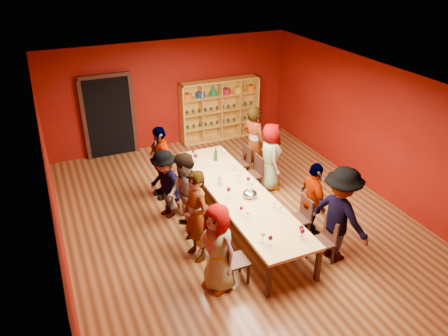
{
  "coord_description": "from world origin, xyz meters",
  "views": [
    {
      "loc": [
        -3.39,
        -6.94,
        5.36
      ],
      "look_at": [
        -0.17,
        0.4,
        1.15
      ],
      "focal_mm": 35.0,
      "sensor_mm": 36.0,
      "label": 1
    }
  ],
  "objects": [
    {
      "name": "tasting_table",
      "position": [
        0.0,
        0.0,
        0.7
      ],
      "size": [
        1.1,
        4.5,
        0.75
      ],
      "color": "tan",
      "rests_on": "ground"
    },
    {
      "name": "carafe_a",
      "position": [
        -0.24,
        0.44,
        0.87
      ],
      "size": [
        0.11,
        0.11,
        0.26
      ],
      "color": "silver",
      "rests_on": "tasting_table"
    },
    {
      "name": "wine_glass_1",
      "position": [
        -0.32,
        -0.76,
        0.88
      ],
      "size": [
        0.07,
        0.07,
        0.18
      ],
      "color": "silver",
      "rests_on": "tasting_table"
    },
    {
      "name": "wine_bottle",
      "position": [
        0.11,
        1.53,
        0.88
      ],
      "size": [
        0.1,
        0.1,
        0.34
      ],
      "color": "#133517",
      "rests_on": "tasting_table"
    },
    {
      "name": "wine_glass_14",
      "position": [
        0.26,
        -0.03,
        0.91
      ],
      "size": [
        0.09,
        0.09,
        0.22
      ],
      "color": "silver",
      "rests_on": "tasting_table"
    },
    {
      "name": "wine_glass_9",
      "position": [
        0.38,
        1.66,
        0.89
      ],
      "size": [
        0.08,
        0.08,
        0.19
      ],
      "color": "silver",
      "rests_on": "tasting_table"
    },
    {
      "name": "chair_person_left_2",
      "position": [
        -0.91,
        0.08,
        0.5
      ],
      "size": [
        0.42,
        0.42,
        0.89
      ],
      "color": "black",
      "rests_on": "ground"
    },
    {
      "name": "wine_glass_11",
      "position": [
        0.3,
        -1.88,
        0.91
      ],
      "size": [
        0.09,
        0.09,
        0.22
      ],
      "color": "silver",
      "rests_on": "tasting_table"
    },
    {
      "name": "chair_person_right_1",
      "position": [
        0.91,
        -0.95,
        0.5
      ],
      "size": [
        0.42,
        0.42,
        0.89
      ],
      "color": "black",
      "rests_on": "ground"
    },
    {
      "name": "chair_person_right_3",
      "position": [
        0.91,
        1.06,
        0.5
      ],
      "size": [
        0.42,
        0.42,
        0.89
      ],
      "color": "black",
      "rests_on": "ground"
    },
    {
      "name": "wine_glass_16",
      "position": [
        -0.28,
        -0.96,
        0.88
      ],
      "size": [
        0.07,
        0.07,
        0.18
      ],
      "color": "silver",
      "rests_on": "tasting_table"
    },
    {
      "name": "wine_glass_2",
      "position": [
        0.38,
        -1.02,
        0.88
      ],
      "size": [
        0.07,
        0.07,
        0.18
      ],
      "color": "silver",
      "rests_on": "tasting_table"
    },
    {
      "name": "person_right_0",
      "position": [
        1.18,
        -1.75,
        0.94
      ],
      "size": [
        0.8,
        1.31,
        1.89
      ],
      "primitive_type": "imported",
      "rotation": [
        0.0,
        0.0,
        1.83
      ],
      "color": "#5680B1",
      "rests_on": "ground"
    },
    {
      "name": "wine_glass_13",
      "position": [
        -0.3,
        1.93,
        0.88
      ],
      "size": [
        0.07,
        0.07,
        0.18
      ],
      "color": "silver",
      "rests_on": "tasting_table"
    },
    {
      "name": "chair_person_left_0",
      "position": [
        -0.91,
        -1.59,
        0.5
      ],
      "size": [
        0.42,
        0.42,
        0.89
      ],
      "color": "black",
      "rests_on": "ground"
    },
    {
      "name": "carafe_b",
      "position": [
        0.09,
        -0.28,
        0.87
      ],
      "size": [
        0.12,
        0.12,
        0.26
      ],
      "color": "silver",
      "rests_on": "tasting_table"
    },
    {
      "name": "person_left_0",
      "position": [
        -1.16,
        -1.59,
        0.82
      ],
      "size": [
        0.69,
        0.9,
        1.63
      ],
      "primitive_type": "imported",
      "rotation": [
        0.0,
        0.0,
        -1.2
      ],
      "color": "#CC888F",
      "rests_on": "ground"
    },
    {
      "name": "wine_glass_5",
      "position": [
        0.27,
        0.94,
        0.89
      ],
      "size": [
        0.08,
        0.08,
        0.19
      ],
      "color": "silver",
      "rests_on": "tasting_table"
    },
    {
      "name": "person_left_1",
      "position": [
        -1.21,
        -0.7,
        0.9
      ],
      "size": [
        0.59,
        0.73,
        1.8
      ],
      "primitive_type": "imported",
      "rotation": [
        0.0,
        0.0,
        -1.39
      ],
      "color": "#161E3D",
      "rests_on": "ground"
    },
    {
      "name": "wine_glass_8",
      "position": [
        -0.18,
        1.28,
        0.88
      ],
      "size": [
        0.07,
        0.07,
        0.18
      ],
      "color": "silver",
      "rests_on": "tasting_table"
    },
    {
      "name": "wine_glass_7",
      "position": [
        0.32,
        0.88,
        0.88
      ],
      "size": [
        0.07,
        0.07,
        0.18
      ],
      "color": "silver",
      "rests_on": "tasting_table"
    },
    {
      "name": "person_left_4",
      "position": [
        -1.16,
        1.72,
        0.87
      ],
      "size": [
        0.63,
        1.09,
        1.74
      ],
      "primitive_type": "imported",
      "rotation": [
        0.0,
        0.0,
        -1.4
      ],
      "color": "#5782B4",
      "rests_on": "ground"
    },
    {
      "name": "wine_glass_12",
      "position": [
        0.33,
        -0.86,
        0.88
      ],
      "size": [
        0.07,
        0.07,
        0.18
      ],
      "color": "silver",
      "rests_on": "tasting_table"
    },
    {
      "name": "chair_person_left_4",
      "position": [
        -0.91,
        1.72,
        0.5
      ],
      "size": [
        0.42,
        0.42,
        0.89
      ],
      "color": "black",
      "rests_on": "ground"
    },
    {
      "name": "wine_glass_10",
      "position": [
        0.28,
        0.16,
        0.9
      ],
      "size": [
        0.08,
        0.08,
        0.21
      ],
      "color": "silver",
      "rests_on": "tasting_table"
    },
    {
      "name": "wine_glass_0",
      "position": [
        -0.35,
        1.62,
        0.91
      ],
      "size": [
        0.09,
        0.09,
        0.22
      ],
      "color": "silver",
      "rests_on": "tasting_table"
    },
    {
      "name": "chair_person_left_1",
      "position": [
        -0.91,
        -0.7,
        0.5
      ],
      "size": [
        0.42,
        0.42,
        0.89
      ],
      "color": "black",
      "rests_on": "ground"
    },
    {
      "name": "wine_glass_6",
      "position": [
        0.16,
        0.38,
        0.91
      ],
      "size": [
        0.09,
        0.09,
        0.22
      ],
      "color": "silver",
      "rests_on": "tasting_table"
    },
    {
      "name": "wine_glass_4",
      "position": [
        -0.35,
        -1.68,
        0.91
      ],
      "size": [
        0.09,
        0.09,
        0.22
      ],
      "color": "silver",
      "rests_on": "tasting_table"
    },
    {
      "name": "chair_person_right_0",
      "position": [
        0.91,
        -1.75,
        0.5
      ],
      "size": [
        0.42,
        0.42,
        0.89
      ],
      "color": "black",
      "rests_on": "ground"
    },
    {
      "name": "person_right_4",
      "position": [
        1.2,
        1.71,
        0.93
      ],
      "size": [
        0.7,
        0.81,
        1.87
      ],
      "primitive_type": "imported",
      "rotation": [
        0.0,
        0.0,
        1.92
      ],
      "color": "#141A39",
      "rests_on": "ground"
    },
    {
      "name": "wine_glass_15",
      "position": [
        -0.28,
        -1.81,
        0.89
      ],
      "size": [
        0.08,
        0.08,
        0.2
      ],
      "color": "silver",
      "rests_on": "tasting_table"
    },
    {
      "name": "wine_glass_17",
      "position": [
        -0.28,
        -0.08,
        0.91
      ],
      "size": [
        0.09,
        0.09,
        0.22
      ],
      "color": "silver",
      "rests_on": "tasting_table"
    },
    {
      "name": "person_right_3",
      "position": [
        1.32,
        1.06,
        0.82
      ],
      "size": [
        0.61,
        0.88,
        1.65
      ],
      "primitive_type": "imported",
      "rotation": [
        0.0,
        0.0,
        1.34
      ],
      "color": "#15183A",
      "rests_on": "ground"
    },
    {
      "name": "shelving_unit",
      "position": [
        1.4,
        4.32,
        0.98
      ],
      "size": [
        2.4,
        0.4,
        1.8
      ],
      "color": "gold",
      "rests_on": "ground"
    },
    {
      "name": "doorway",
      "position": [
        -1.8,
        4.43,
        1.12
      ],
      "size": [
        1.4,
        0.17,
        2.3
      ],
      "color": "black",
      "rests_on": "ground"
    },
    {
      "name": "person_right_1",
      "position": [
        1.16,
        -0.95,
        0.8
      ],
      "size": [
        0.56,
        0.99,
        1.6
      ],
      "primitive_type": "imported",
      "rotation": [
        0.0,
        0.0,
        1.42
      ],
      "color": "silver",
      "rests_on": "ground"
    },
    {
      "name": "chair_person_right_4",
      "position": [
        0.91,
        1.71,
        0.5
      ],
      "size": [
        0.42,
        0.42,
        0.89
      ],
      "color": "black",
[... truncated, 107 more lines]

